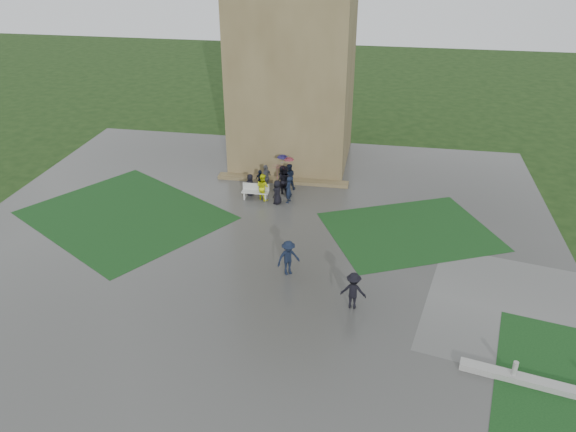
% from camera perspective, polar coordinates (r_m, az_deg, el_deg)
% --- Properties ---
extents(ground, '(120.00, 120.00, 0.00)m').
position_cam_1_polar(ground, '(29.40, -4.38, -4.87)').
color(ground, black).
extents(plaza, '(34.00, 34.00, 0.02)m').
position_cam_1_polar(plaza, '(31.05, -3.49, -2.91)').
color(plaza, '#3A3A37').
rests_on(plaza, ground).
extents(lawn_inset_left, '(14.10, 13.46, 0.01)m').
position_cam_1_polar(lawn_inset_left, '(35.43, -16.23, 0.08)').
color(lawn_inset_left, '#123415').
rests_on(lawn_inset_left, plaza).
extents(lawn_inset_right, '(11.12, 10.15, 0.01)m').
position_cam_1_polar(lawn_inset_right, '(33.00, 12.27, -1.54)').
color(lawn_inset_right, '#123415').
rests_on(lawn_inset_right, plaza).
extents(tower, '(8.00, 8.00, 18.00)m').
position_cam_1_polar(tower, '(40.06, 0.60, 17.92)').
color(tower, brown).
rests_on(tower, ground).
extents(tower_plinth, '(9.00, 0.80, 0.22)m').
position_cam_1_polar(tower_plinth, '(38.48, -0.56, 3.67)').
color(tower_plinth, brown).
rests_on(tower_plinth, plaza).
extents(bench, '(1.73, 0.56, 1.00)m').
position_cam_1_polar(bench, '(35.93, -3.32, 2.51)').
color(bench, '#B6B7B2').
rests_on(bench, plaza).
extents(visitor_cluster, '(3.25, 3.44, 2.69)m').
position_cam_1_polar(visitor_cluster, '(36.14, -1.23, 3.95)').
color(visitor_cluster, black).
rests_on(visitor_cluster, plaza).
extents(pedestrian_mid, '(1.35, 1.21, 1.87)m').
position_cam_1_polar(pedestrian_mid, '(28.02, 0.03, -4.26)').
color(pedestrian_mid, black).
rests_on(pedestrian_mid, plaza).
extents(pedestrian_near, '(1.21, 0.68, 1.82)m').
position_cam_1_polar(pedestrian_near, '(25.89, 6.64, -7.54)').
color(pedestrian_near, black).
rests_on(pedestrian_near, plaza).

